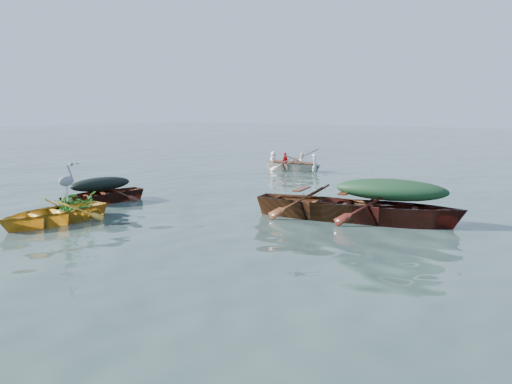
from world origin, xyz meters
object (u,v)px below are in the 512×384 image
heron (67,188)px  open_wooden_boat (323,218)px  green_tarp_boat (389,224)px  yellow_dinghy (54,223)px  rowed_boat (293,171)px  dark_covered_boat (102,203)px

heron → open_wooden_boat: bearing=44.3°
open_wooden_boat → green_tarp_boat: bearing=-86.4°
yellow_dinghy → open_wooden_boat: open_wooden_boat is taller
rowed_boat → dark_covered_boat: bearing=171.6°
dark_covered_boat → heron: size_ratio=3.66×
dark_covered_boat → rowed_boat: 9.81m
green_tarp_boat → open_wooden_boat: bearing=90.0°
dark_covered_boat → open_wooden_boat: 6.61m
yellow_dinghy → rowed_boat: bearing=93.7°
open_wooden_boat → heron: 6.25m
open_wooden_boat → dark_covered_boat: bearing=97.0°
yellow_dinghy → open_wooden_boat: size_ratio=0.70×
yellow_dinghy → dark_covered_boat: bearing=119.2°
yellow_dinghy → open_wooden_boat: bearing=41.2°
yellow_dinghy → green_tarp_boat: size_ratio=0.70×
rowed_boat → yellow_dinghy: bearing=178.4°
green_tarp_boat → heron: (-5.91, -4.85, 0.92)m
dark_covered_boat → green_tarp_boat: bearing=26.2°
yellow_dinghy → dark_covered_boat: size_ratio=1.00×
dark_covered_boat → open_wooden_boat: bearing=26.9°
green_tarp_boat → rowed_boat: 10.44m
yellow_dinghy → rowed_boat: (-1.07, 12.15, 0.00)m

